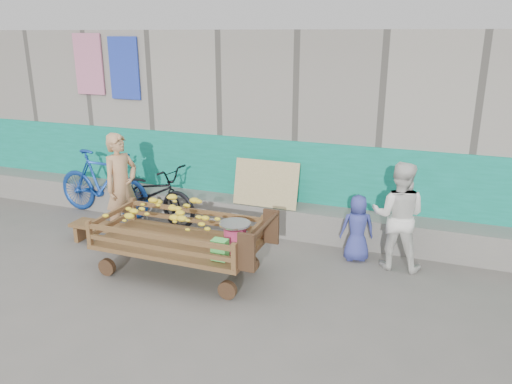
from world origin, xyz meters
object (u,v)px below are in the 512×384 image
at_px(banana_cart, 175,227).
at_px(child, 357,228).
at_px(bicycle_blue, 103,183).
at_px(bench, 107,230).
at_px(woman, 398,216).
at_px(bicycle_dark, 150,193).
at_px(vendor_man, 121,186).

height_order(banana_cart, child, banana_cart).
bearing_deg(banana_cart, bicycle_blue, 146.15).
relative_size(bench, woman, 0.78).
xyz_separation_m(banana_cart, bicycle_blue, (-2.23, 1.49, -0.08)).
xyz_separation_m(banana_cart, bicycle_dark, (-1.32, 1.49, -0.15)).
distance_m(banana_cart, child, 2.42).
bearing_deg(woman, vendor_man, 6.43).
bearing_deg(woman, banana_cart, 25.31).
distance_m(banana_cart, woman, 2.85).
xyz_separation_m(vendor_man, child, (3.42, 0.43, -0.34)).
bearing_deg(bicycle_dark, banana_cart, -127.63).
bearing_deg(vendor_man, bicycle_dark, 13.23).
distance_m(woman, bicycle_blue, 4.83).
bearing_deg(bicycle_dark, child, -83.63).
distance_m(bench, vendor_man, 0.67).
bearing_deg(bicycle_blue, child, -90.02).
xyz_separation_m(vendor_man, bicycle_dark, (0.02, 0.70, -0.31)).
distance_m(vendor_man, bicycle_blue, 1.16).
height_order(bicycle_dark, bicycle_blue, bicycle_blue).
relative_size(bench, child, 1.22).
bearing_deg(bicycle_blue, bench, -138.09).
xyz_separation_m(child, bicycle_dark, (-3.40, 0.27, 0.02)).
relative_size(banana_cart, woman, 1.54).
height_order(child, bicycle_dark, bicycle_dark).
bearing_deg(banana_cart, bench, 161.37).
xyz_separation_m(banana_cart, bench, (-1.43, 0.48, -0.43)).
bearing_deg(vendor_man, woman, -69.28).
bearing_deg(bench, bicycle_dark, 83.94).
height_order(bench, woman, woman).
bearing_deg(bench, vendor_man, 74.41).
relative_size(banana_cart, bench, 1.97).
bearing_deg(bicycle_blue, bicycle_dark, -86.42).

